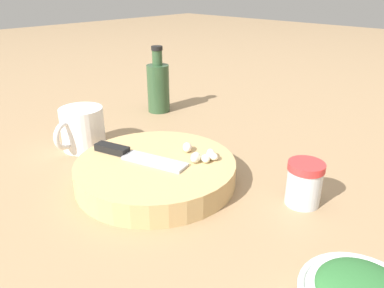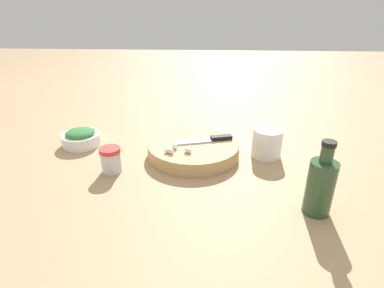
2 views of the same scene
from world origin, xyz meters
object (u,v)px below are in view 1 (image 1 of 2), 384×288
(cutting_board, at_px, (156,172))
(chef_knife, at_px, (133,155))
(oil_bottle, at_px, (158,86))
(coffee_mug, at_px, (82,129))
(spice_jar, at_px, (304,183))
(garlic_cloves, at_px, (201,154))

(cutting_board, relative_size, chef_knife, 1.52)
(cutting_board, bearing_deg, oil_bottle, 137.46)
(coffee_mug, bearing_deg, spice_jar, 15.75)
(spice_jar, height_order, oil_bottle, oil_bottle)
(chef_knife, relative_size, spice_jar, 2.55)
(chef_knife, height_order, spice_jar, spice_jar)
(spice_jar, bearing_deg, oil_bottle, 163.70)
(coffee_mug, bearing_deg, oil_bottle, 103.81)
(spice_jar, bearing_deg, coffee_mug, -164.25)
(cutting_board, relative_size, garlic_cloves, 3.36)
(cutting_board, height_order, spice_jar, spice_jar)
(cutting_board, xyz_separation_m, garlic_cloves, (0.05, 0.06, 0.03))
(garlic_cloves, relative_size, spice_jar, 1.16)
(oil_bottle, bearing_deg, spice_jar, -16.30)
(garlic_cloves, relative_size, coffee_mug, 0.68)
(coffee_mug, bearing_deg, cutting_board, 2.25)
(spice_jar, height_order, coffee_mug, coffee_mug)
(chef_knife, distance_m, garlic_cloves, 0.12)
(chef_knife, xyz_separation_m, garlic_cloves, (0.09, 0.08, 0.00))
(oil_bottle, bearing_deg, cutting_board, -42.54)
(garlic_cloves, bearing_deg, spice_jar, 16.98)
(cutting_board, distance_m, chef_knife, 0.05)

